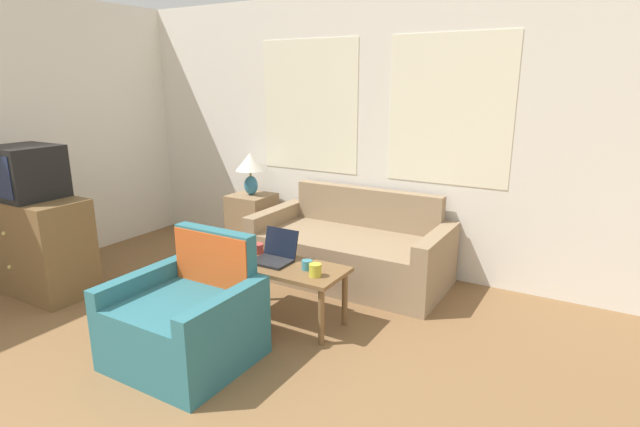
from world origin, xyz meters
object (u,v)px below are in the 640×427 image
at_px(laptop, 275,254).
at_px(cup_navy, 258,248).
at_px(coffee_table, 285,273).
at_px(television, 25,172).
at_px(cup_yellow, 315,270).
at_px(cup_white, 307,265).
at_px(couch, 352,251).
at_px(armchair, 189,321).
at_px(table_lamp, 250,166).

relative_size(laptop, cup_navy, 3.04).
bearing_deg(coffee_table, television, -164.40).
xyz_separation_m(laptop, cup_yellow, (0.43, -0.11, -0.01)).
distance_m(laptop, cup_yellow, 0.44).
distance_m(coffee_table, cup_white, 0.22).
bearing_deg(television, cup_yellow, 12.14).
relative_size(couch, cup_navy, 18.48).
relative_size(armchair, cup_yellow, 9.05).
distance_m(television, table_lamp, 2.04).
relative_size(coffee_table, cup_navy, 9.76).
bearing_deg(armchair, table_lamp, 117.02).
bearing_deg(table_lamp, television, -117.99).
bearing_deg(table_lamp, cup_yellow, -39.05).
bearing_deg(cup_white, coffee_table, -177.46).
height_order(table_lamp, coffee_table, table_lamp).
distance_m(cup_yellow, cup_white, 0.15).
bearing_deg(coffee_table, cup_navy, 161.82).
distance_m(couch, armchair, 1.83).
height_order(armchair, television, television).
xyz_separation_m(armchair, cup_white, (0.44, 0.77, 0.23)).
height_order(coffee_table, laptop, laptop).
bearing_deg(cup_white, cup_navy, 169.01).
xyz_separation_m(laptop, cup_navy, (-0.22, 0.08, -0.01)).
bearing_deg(armchair, cup_navy, 96.20).
distance_m(table_lamp, coffee_table, 1.80).
height_order(table_lamp, cup_yellow, table_lamp).
height_order(armchair, table_lamp, table_lamp).
xyz_separation_m(armchair, cup_navy, (-0.10, 0.88, 0.23)).
bearing_deg(armchair, laptop, 80.87).
relative_size(television, cup_navy, 5.48).
bearing_deg(cup_white, table_lamp, 140.60).
xyz_separation_m(table_lamp, laptop, (1.12, -1.15, -0.42)).
bearing_deg(coffee_table, armchair, -107.86).
height_order(laptop, cup_yellow, laptop).
relative_size(television, coffee_table, 0.56).
relative_size(couch, cup_yellow, 19.12).
relative_size(television, cup_white, 6.57).
bearing_deg(couch, cup_yellow, -76.22).
distance_m(table_lamp, cup_white, 1.91).
height_order(couch, cup_navy, couch).
relative_size(coffee_table, cup_yellow, 10.10).
bearing_deg(couch, cup_navy, -112.17).
xyz_separation_m(table_lamp, cup_white, (1.43, -1.18, -0.44)).
xyz_separation_m(television, coffee_table, (2.20, 0.61, -0.67)).
xyz_separation_m(couch, television, (-2.24, -1.66, 0.80)).
bearing_deg(couch, table_lamp, 173.65).
distance_m(table_lamp, cup_yellow, 2.05).
bearing_deg(couch, cup_white, -81.51).
bearing_deg(table_lamp, laptop, -45.65).
xyz_separation_m(table_lamp, cup_navy, (0.90, -1.07, -0.43)).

